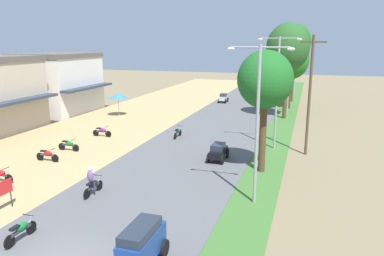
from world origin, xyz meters
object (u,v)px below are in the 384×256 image
Objects in this scene: parked_motorbike_nearest at (0,174)px; streetlamp_far at (289,72)px; streetlamp_farthest at (295,68)px; median_tree_nearest at (265,81)px; median_tree_second at (288,48)px; motorbike_ahead_third at (92,181)px; median_tree_fourth at (295,42)px; car_sedan_black at (218,151)px; streetlamp_near at (258,115)px; street_signboard at (2,191)px; parked_motorbike_third at (69,145)px; median_tree_third at (292,61)px; utility_pole_near at (310,94)px; motorbike_ahead_second at (21,229)px; parked_motorbike_second at (48,155)px; car_van_blue at (142,243)px; motorbike_ahead_fourth at (178,132)px; car_hatchback_silver at (223,98)px; parked_motorbike_fourth at (102,131)px; vendor_umbrella at (118,96)px; streetlamp_mid at (277,86)px.

parked_motorbike_nearest is 31.50m from streetlamp_far.
median_tree_nearest is at bearing -90.42° from streetlamp_farthest.
median_tree_second reaches higher than motorbike_ahead_third.
median_tree_fourth reaches higher than car_sedan_black.
streetlamp_far is 3.65× the size of car_sedan_black.
street_signboard is at bearing -157.70° from streetlamp_near.
median_tree_third reaches higher than parked_motorbike_third.
motorbike_ahead_second is (-11.01, -16.50, -3.94)m from utility_pole_near.
median_tree_nearest is 0.88× the size of utility_pole_near.
parked_motorbike_second is 1.00× the size of motorbike_ahead_third.
streetlamp_near reaches higher than parked_motorbike_third.
car_van_blue is at bearing -24.13° from parked_motorbike_nearest.
car_van_blue reaches higher than parked_motorbike_third.
motorbike_ahead_third is (-8.44, -43.60, -3.39)m from streetlamp_farthest.
parked_motorbike_nearest is 0.25× the size of streetlamp_farthest.
car_hatchback_silver is at bearing 91.62° from motorbike_ahead_fourth.
car_hatchback_silver is at bearing 98.61° from car_van_blue.
median_tree_nearest is at bearing 39.17° from motorbike_ahead_third.
motorbike_ahead_fourth is at bearing 133.35° from car_sedan_black.
median_tree_nearest is 3.38× the size of car_sedan_black.
parked_motorbike_second is 0.25× the size of streetlamp_farthest.
streetlamp_far is 33.97m from motorbike_ahead_second.
median_tree_second is 5.03× the size of car_hatchback_silver.
parked_motorbike_nearest is at bearing -173.18° from streetlamp_near.
parked_motorbike_nearest is 0.80× the size of car_sedan_black.
parked_motorbike_fourth is 0.18× the size of median_tree_second.
utility_pole_near is 4.80× the size of motorbike_ahead_second.
car_sedan_black is (-3.43, -35.65, -3.51)m from streetlamp_farthest.
motorbike_ahead_third reaches higher than motorbike_ahead_fourth.
parked_motorbike_third is 0.22× the size of median_tree_third.
median_tree_second is 1.26× the size of streetlamp_near.
median_tree_nearest reaches higher than car_hatchback_silver.
streetlamp_far is 4.59× the size of motorbike_ahead_fourth.
median_tree_second is (0.13, 17.84, 1.71)m from median_tree_nearest.
motorbike_ahead_third is (0.40, -32.91, 0.11)m from car_hatchback_silver.
vendor_umbrella is 19.82m from streetlamp_mid.
streetlamp_near is at bearing 22.30° from street_signboard.
motorbike_ahead_third reaches higher than motorbike_ahead_second.
car_hatchback_silver is at bearing 105.83° from streetlamp_near.
motorbike_ahead_second is at bearing -103.50° from median_tree_third.
parked_motorbike_fourth is 22.27m from streetlamp_far.
streetlamp_far is (14.70, 16.18, 4.24)m from parked_motorbike_fourth.
median_tree_nearest is at bearing -71.94° from car_hatchback_silver.
median_tree_second reaches higher than median_tree_nearest.
street_signboard is 0.20× the size of median_tree_nearest.
streetlamp_mid is 9.38m from motorbike_ahead_fourth.
utility_pole_near is 3.59× the size of car_van_blue.
streetlamp_near is (-0.00, -34.97, -3.44)m from median_tree_fourth.
median_tree_second reaches higher than streetlamp_farthest.
median_tree_fourth reaches higher than streetlamp_farthest.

